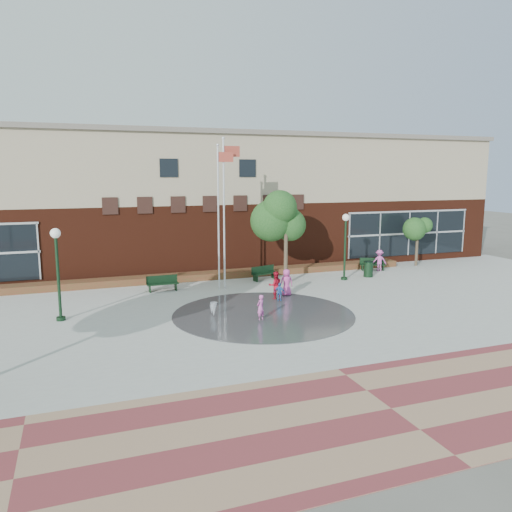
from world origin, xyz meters
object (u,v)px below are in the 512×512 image
object	(u,v)px
flagpole_right	(225,205)
bench_left	(163,286)
child_splash	(260,308)
trash_can	(368,269)
flagpole_left	(219,210)

from	to	relation	value
flagpole_right	bench_left	distance (m)	5.66
flagpole_right	child_splash	distance (m)	7.71
flagpole_right	trash_can	distance (m)	10.28
flagpole_left	bench_left	world-z (taller)	flagpole_left
bench_left	flagpole_left	bearing A→B (deg)	-13.09
bench_left	trash_can	xyz separation A→B (m)	(12.86, -0.54, 0.23)
bench_left	child_splash	world-z (taller)	child_splash
flagpole_left	flagpole_right	world-z (taller)	flagpole_right
flagpole_right	trash_can	bearing A→B (deg)	-3.43
flagpole_left	bench_left	size ratio (longest dim) A/B	4.62
flagpole_right	child_splash	xyz separation A→B (m)	(-0.31, -6.50, -4.13)
flagpole_right	bench_left	world-z (taller)	flagpole_right
trash_can	child_splash	bearing A→B (deg)	-146.17
flagpole_left	trash_can	size ratio (longest dim) A/B	8.00
trash_can	child_splash	world-z (taller)	child_splash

